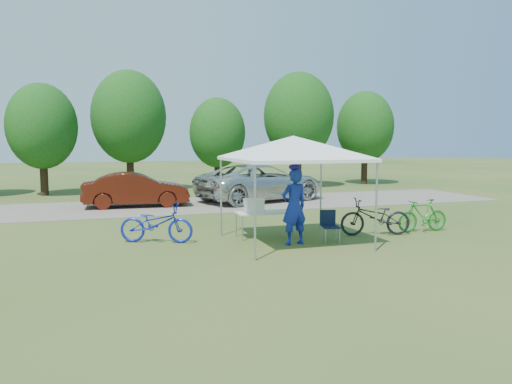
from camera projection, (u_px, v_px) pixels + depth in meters
ground at (292, 243)px, 12.78m from camera, size 100.00×100.00×0.00m
gravel_strip at (218, 204)px, 20.33m from camera, size 24.00×5.00×0.02m
canopy at (293, 139)px, 12.50m from camera, size 4.53×4.53×3.00m
treeline at (184, 122)px, 25.59m from camera, size 24.89×4.28×6.30m
folding_table at (267, 213)px, 13.47m from camera, size 1.69×0.70×0.69m
folding_chair at (329, 223)px, 12.92m from camera, size 0.50×0.52×0.81m
cooler at (254, 205)px, 13.33m from camera, size 0.51×0.34×0.37m
ice_cream_cup at (287, 210)px, 13.59m from camera, size 0.09×0.09×0.06m
cyclist at (294, 207)px, 12.48m from camera, size 0.77×0.58×1.92m
bike_blue at (156, 223)px, 12.75m from camera, size 2.00×1.35×0.99m
bike_green at (423, 215)px, 14.26m from camera, size 1.58×0.50×0.94m
bike_dark at (376, 217)px, 13.72m from camera, size 2.06×1.10×1.03m
minivan at (261, 182)px, 21.35m from camera, size 6.18×4.18×1.57m
sedan at (136, 190)px, 19.47m from camera, size 4.11×1.60×1.33m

